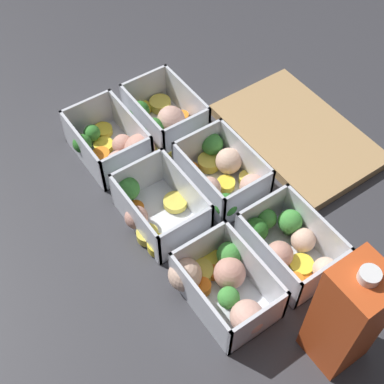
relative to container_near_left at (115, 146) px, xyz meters
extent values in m
plane|color=#38383D|center=(0.15, 0.05, -0.03)|extent=(4.00, 4.00, 0.00)
cube|color=silver|center=(-0.01, -0.01, -0.02)|extent=(0.14, 0.10, 0.00)
cube|color=silver|center=(-0.01, -0.05, 0.01)|extent=(0.14, 0.01, 0.07)
cube|color=silver|center=(-0.01, 0.04, 0.01)|extent=(0.14, 0.01, 0.07)
cube|color=silver|center=(-0.08, -0.01, 0.01)|extent=(0.01, 0.10, 0.07)
cube|color=silver|center=(0.05, -0.01, 0.01)|extent=(0.01, 0.10, 0.07)
cylinder|color=#49883F|center=(-0.05, -0.02, -0.02)|extent=(0.01, 0.01, 0.01)
sphere|color=#388433|center=(-0.05, -0.02, 0.00)|extent=(0.03, 0.03, 0.03)
cylinder|color=#407A37|center=(-0.03, -0.05, -0.01)|extent=(0.01, 0.01, 0.02)
sphere|color=#2D7228|center=(-0.03, -0.05, 0.01)|extent=(0.03, 0.03, 0.03)
sphere|color=tan|center=(0.03, 0.03, 0.00)|extent=(0.07, 0.07, 0.05)
sphere|color=tan|center=(0.00, 0.01, 0.00)|extent=(0.05, 0.05, 0.04)
sphere|color=#D19E8C|center=(0.03, -0.01, 0.00)|extent=(0.06, 0.06, 0.04)
cylinder|color=yellow|center=(-0.06, 0.01, -0.02)|extent=(0.05, 0.05, 0.01)
cylinder|color=orange|center=(-0.01, -0.02, -0.02)|extent=(0.04, 0.04, 0.01)
cylinder|color=yellow|center=(-0.03, -0.01, -0.02)|extent=(0.05, 0.05, 0.01)
cube|color=silver|center=(0.15, -0.01, -0.02)|extent=(0.14, 0.10, 0.00)
cube|color=silver|center=(0.15, -0.05, 0.01)|extent=(0.14, 0.01, 0.07)
cube|color=silver|center=(0.15, 0.04, 0.01)|extent=(0.14, 0.01, 0.07)
cube|color=silver|center=(0.08, -0.01, 0.01)|extent=(0.01, 0.10, 0.07)
cube|color=silver|center=(0.22, -0.01, 0.01)|extent=(0.01, 0.10, 0.07)
cylinder|color=orange|center=(0.12, -0.03, -0.02)|extent=(0.03, 0.03, 0.01)
sphere|color=tan|center=(0.14, -0.04, 0.00)|extent=(0.05, 0.05, 0.04)
cylinder|color=#DBC647|center=(0.14, 0.02, -0.02)|extent=(0.04, 0.04, 0.01)
cylinder|color=#DBC647|center=(0.17, -0.04, -0.01)|extent=(0.04, 0.04, 0.02)
cylinder|color=yellow|center=(0.20, -0.04, -0.01)|extent=(0.04, 0.04, 0.02)
cylinder|color=#519448|center=(0.09, -0.03, -0.02)|extent=(0.01, 0.01, 0.01)
sphere|color=#42933D|center=(0.09, -0.03, 0.01)|extent=(0.04, 0.04, 0.04)
cube|color=silver|center=(0.32, -0.01, -0.02)|extent=(0.14, 0.10, 0.00)
cube|color=silver|center=(0.32, -0.05, 0.01)|extent=(0.14, 0.01, 0.07)
cube|color=silver|center=(0.32, 0.04, 0.01)|extent=(0.14, 0.01, 0.07)
cube|color=silver|center=(0.25, -0.01, 0.01)|extent=(0.01, 0.10, 0.07)
cube|color=silver|center=(0.39, -0.01, 0.01)|extent=(0.01, 0.10, 0.07)
cylinder|color=#519448|center=(0.33, -0.01, -0.01)|extent=(0.01, 0.01, 0.01)
sphere|color=#42933D|center=(0.33, -0.01, 0.00)|extent=(0.03, 0.03, 0.03)
cylinder|color=orange|center=(0.28, 0.00, -0.02)|extent=(0.03, 0.03, 0.01)
cylinder|color=#DBC647|center=(0.27, -0.02, -0.02)|extent=(0.05, 0.05, 0.01)
sphere|color=#D19E8C|center=(0.37, -0.01, 0.00)|extent=(0.05, 0.05, 0.05)
cylinder|color=#519448|center=(0.28, 0.03, -0.02)|extent=(0.01, 0.01, 0.01)
sphere|color=#42933D|center=(0.28, 0.03, 0.00)|extent=(0.04, 0.04, 0.04)
sphere|color=tan|center=(0.30, 0.01, 0.00)|extent=(0.05, 0.05, 0.05)
cylinder|color=yellow|center=(0.26, 0.01, -0.02)|extent=(0.04, 0.04, 0.01)
cylinder|color=orange|center=(0.29, -0.03, -0.01)|extent=(0.03, 0.03, 0.02)
sphere|color=beige|center=(0.27, -0.04, 0.00)|extent=(0.06, 0.06, 0.05)
cube|color=silver|center=(-0.01, 0.11, -0.02)|extent=(0.14, 0.10, 0.00)
cube|color=silver|center=(-0.01, 0.06, 0.01)|extent=(0.14, 0.01, 0.07)
cube|color=silver|center=(-0.01, 0.16, 0.01)|extent=(0.14, 0.01, 0.07)
cube|color=silver|center=(-0.08, 0.11, 0.01)|extent=(0.01, 0.10, 0.07)
cube|color=silver|center=(0.05, 0.11, 0.01)|extent=(0.01, 0.10, 0.07)
sphere|color=#D19E8C|center=(0.00, 0.11, 0.00)|extent=(0.06, 0.06, 0.05)
cylinder|color=#DBC647|center=(-0.06, 0.13, -0.01)|extent=(0.04, 0.04, 0.02)
cylinder|color=orange|center=(0.03, 0.10, -0.02)|extent=(0.03, 0.03, 0.01)
cylinder|color=#DBC647|center=(0.04, 0.07, -0.02)|extent=(0.05, 0.05, 0.01)
cylinder|color=yellow|center=(-0.07, 0.09, -0.02)|extent=(0.05, 0.05, 0.01)
cylinder|color=#407A37|center=(0.00, 0.08, -0.02)|extent=(0.01, 0.01, 0.01)
sphere|color=#2D7228|center=(0.00, 0.08, 0.00)|extent=(0.04, 0.04, 0.04)
cylinder|color=orange|center=(-0.01, 0.14, -0.01)|extent=(0.03, 0.03, 0.02)
cylinder|color=#407A37|center=(-0.05, 0.08, -0.02)|extent=(0.01, 0.01, 0.01)
sphere|color=#2D7228|center=(-0.05, 0.08, 0.00)|extent=(0.04, 0.04, 0.04)
cube|color=silver|center=(0.15, 0.11, -0.02)|extent=(0.14, 0.10, 0.00)
cube|color=silver|center=(0.15, 0.06, 0.01)|extent=(0.14, 0.01, 0.07)
cube|color=silver|center=(0.15, 0.16, 0.01)|extent=(0.14, 0.01, 0.07)
cube|color=silver|center=(0.08, 0.11, 0.01)|extent=(0.01, 0.10, 0.07)
cube|color=silver|center=(0.22, 0.11, 0.01)|extent=(0.01, 0.10, 0.07)
sphere|color=#D19E8C|center=(0.16, 0.08, 0.00)|extent=(0.05, 0.05, 0.04)
cylinder|color=orange|center=(0.13, 0.07, -0.02)|extent=(0.03, 0.03, 0.01)
cylinder|color=orange|center=(0.10, 0.09, -0.02)|extent=(0.02, 0.02, 0.01)
cylinder|color=#519448|center=(0.09, 0.13, -0.02)|extent=(0.01, 0.01, 0.01)
sphere|color=#42933D|center=(0.09, 0.13, 0.00)|extent=(0.04, 0.04, 0.04)
sphere|color=beige|center=(0.13, 0.14, 0.00)|extent=(0.06, 0.06, 0.04)
cylinder|color=#DBC647|center=(0.11, 0.12, -0.01)|extent=(0.05, 0.05, 0.02)
cylinder|color=#407A37|center=(0.21, 0.08, -0.01)|extent=(0.01, 0.01, 0.01)
sphere|color=#2D7228|center=(0.21, 0.08, 0.01)|extent=(0.04, 0.04, 0.04)
cylinder|color=yellow|center=(0.16, 0.11, -0.02)|extent=(0.04, 0.04, 0.01)
sphere|color=#D19E8C|center=(0.20, 0.14, 0.00)|extent=(0.04, 0.04, 0.04)
cylinder|color=#DBC647|center=(0.17, 0.15, -0.02)|extent=(0.04, 0.04, 0.01)
cube|color=silver|center=(0.32, 0.11, -0.02)|extent=(0.14, 0.10, 0.00)
cube|color=silver|center=(0.32, 0.06, 0.01)|extent=(0.14, 0.01, 0.07)
cube|color=silver|center=(0.32, 0.16, 0.01)|extent=(0.14, 0.01, 0.07)
cube|color=silver|center=(0.25, 0.11, 0.01)|extent=(0.01, 0.10, 0.07)
cube|color=silver|center=(0.39, 0.11, 0.01)|extent=(0.01, 0.10, 0.07)
cylinder|color=yellow|center=(0.34, 0.11, -0.02)|extent=(0.05, 0.05, 0.01)
sphere|color=tan|center=(0.32, 0.09, 0.00)|extent=(0.04, 0.04, 0.04)
cylinder|color=orange|center=(0.36, 0.09, -0.02)|extent=(0.03, 0.03, 0.01)
cylinder|color=#519448|center=(0.29, 0.14, -0.01)|extent=(0.01, 0.01, 0.01)
sphere|color=#42933D|center=(0.29, 0.14, 0.01)|extent=(0.04, 0.04, 0.04)
cylinder|color=orange|center=(0.37, 0.10, -0.02)|extent=(0.03, 0.03, 0.01)
cylinder|color=#407A37|center=(0.27, 0.09, -0.02)|extent=(0.01, 0.01, 0.01)
sphere|color=#2D7228|center=(0.27, 0.09, 0.01)|extent=(0.04, 0.04, 0.04)
cylinder|color=#519448|center=(0.26, 0.11, -0.02)|extent=(0.01, 0.01, 0.01)
sphere|color=#42933D|center=(0.26, 0.11, 0.00)|extent=(0.03, 0.03, 0.03)
sphere|color=beige|center=(0.32, 0.14, 0.00)|extent=(0.05, 0.05, 0.04)
sphere|color=beige|center=(0.37, 0.13, 0.00)|extent=(0.05, 0.05, 0.04)
cube|color=#D14C1E|center=(0.46, 0.07, 0.07)|extent=(0.07, 0.07, 0.19)
cylinder|color=white|center=(0.46, 0.07, 0.17)|extent=(0.02, 0.02, 0.01)
cube|color=tan|center=(0.14, 0.28, -0.02)|extent=(0.28, 0.18, 0.02)
camera|label=1|loc=(0.57, -0.24, 0.66)|focal=50.00mm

